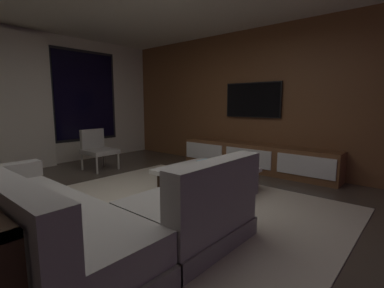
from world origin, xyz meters
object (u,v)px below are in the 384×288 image
accent_chair_near_window (97,147)px  book_stack_on_coffee_table (205,164)px  sectional_couch (80,219)px  mounted_tv (253,100)px  media_console (256,158)px  coffee_table (206,180)px

accent_chair_near_window → book_stack_on_coffee_table: bearing=-83.0°
sectional_couch → mounted_tv: size_ratio=2.15×
media_console → sectional_couch: bearing=-176.1°
sectional_couch → accent_chair_near_window: 3.21m
book_stack_on_coffee_table → accent_chair_near_window: 2.47m
sectional_couch → accent_chair_near_window: bearing=56.8°
coffee_table → book_stack_on_coffee_table: (0.07, 0.08, 0.22)m
coffee_table → book_stack_on_coffee_table: 0.25m
coffee_table → mounted_tv: size_ratio=1.00×
accent_chair_near_window → coffee_table: bearing=-84.9°
book_stack_on_coffee_table → accent_chair_near_window: accent_chair_near_window is taller
sectional_couch → coffee_table: bearing=4.4°
mounted_tv → coffee_table: bearing=-170.9°
sectional_couch → accent_chair_near_window: size_ratio=3.21×
coffee_table → book_stack_on_coffee_table: book_stack_on_coffee_table is taller
coffee_table → sectional_couch: bearing=-175.6°
sectional_couch → mounted_tv: bearing=6.7°
coffee_table → accent_chair_near_window: bearing=95.1°
sectional_couch → media_console: size_ratio=0.81×
media_console → mounted_tv: mounted_tv is taller
accent_chair_near_window → media_console: (1.88, -2.44, -0.18)m
coffee_table → mounted_tv: 2.19m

